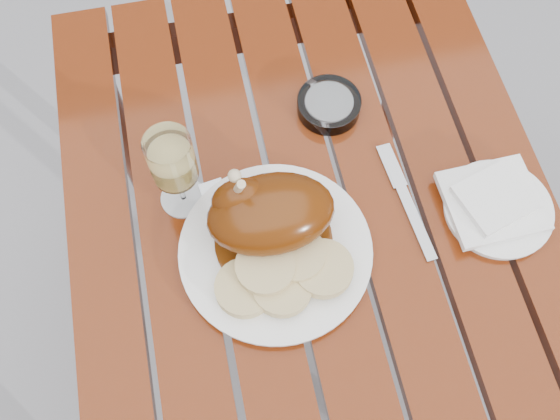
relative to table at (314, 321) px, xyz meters
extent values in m
plane|color=slate|center=(0.00, 0.00, -0.38)|extent=(60.00, 60.00, 0.00)
cube|color=maroon|center=(0.00, 0.00, 0.00)|extent=(0.80, 1.20, 0.75)
cylinder|color=white|center=(-0.08, 0.02, 0.38)|extent=(0.37, 0.37, 0.02)
cylinder|color=#542609|center=(-0.08, 0.04, 0.40)|extent=(0.19, 0.19, 0.00)
ellipsoid|color=#602607|center=(-0.07, 0.06, 0.45)|extent=(0.20, 0.13, 0.10)
ellipsoid|color=#602607|center=(-0.11, 0.09, 0.46)|extent=(0.09, 0.06, 0.08)
cylinder|color=#C6B28C|center=(-0.12, 0.09, 0.48)|extent=(0.03, 0.04, 0.10)
cylinder|color=tan|center=(-0.13, -0.03, 0.40)|extent=(0.09, 0.09, 0.02)
cylinder|color=tan|center=(-0.08, -0.04, 0.41)|extent=(0.09, 0.09, 0.02)
cylinder|color=tan|center=(-0.01, -0.03, 0.41)|extent=(0.09, 0.09, 0.02)
cylinder|color=tan|center=(-0.05, 0.00, 0.42)|extent=(0.09, 0.09, 0.02)
cylinder|color=tan|center=(-0.10, -0.01, 0.42)|extent=(0.09, 0.09, 0.02)
cylinder|color=#DEC364|center=(-0.20, 0.15, 0.46)|extent=(0.09, 0.09, 0.18)
cylinder|color=white|center=(0.30, 0.02, 0.38)|extent=(0.20, 0.20, 0.01)
cube|color=white|center=(0.29, 0.03, 0.40)|extent=(0.15, 0.14, 0.01)
cylinder|color=#B2B7BC|center=(0.07, 0.28, 0.39)|extent=(0.15, 0.15, 0.03)
cube|color=gray|center=(-0.14, 0.05, 0.38)|extent=(0.06, 0.21, 0.01)
cube|color=gray|center=(0.16, 0.05, 0.38)|extent=(0.03, 0.19, 0.01)
camera|label=1|loc=(-0.14, -0.33, 1.30)|focal=40.00mm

